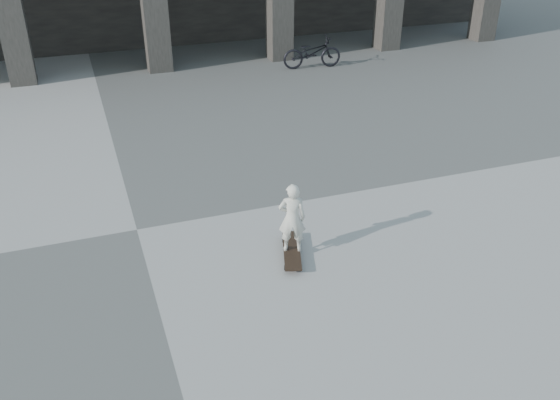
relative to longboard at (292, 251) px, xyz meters
name	(u,v)px	position (x,y,z in m)	size (l,w,h in m)	color
ground	(137,230)	(-2.00, 1.46, -0.08)	(90.00, 90.00, 0.00)	#535350
longboard	(292,251)	(0.00, 0.00, 0.00)	(0.53, 1.03, 0.10)	black
child	(292,218)	(0.00, 0.00, 0.54)	(0.38, 0.25, 1.05)	beige
bicycle	(312,52)	(3.89, 8.73, 0.36)	(0.58, 1.66, 0.87)	black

